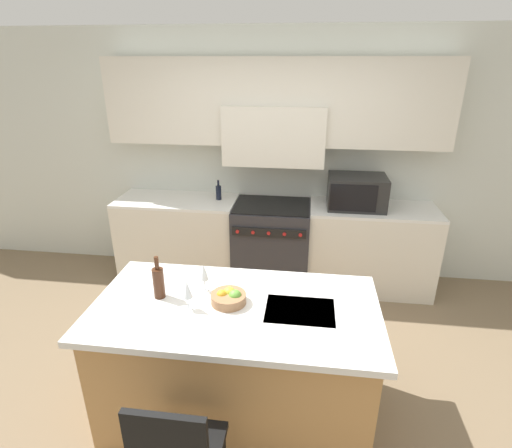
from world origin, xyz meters
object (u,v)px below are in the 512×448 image
object	(u,v)px
wine_bottle	(159,282)
oil_bottle_on_counter	(219,192)
fruit_bowl	(229,297)
wine_glass_far	(204,273)
wine_glass_near	(187,290)
microwave	(357,192)
range_stove	(272,244)

from	to	relation	value
wine_bottle	oil_bottle_on_counter	size ratio (longest dim) A/B	1.38
fruit_bowl	oil_bottle_on_counter	distance (m)	1.97
wine_bottle	fruit_bowl	size ratio (longest dim) A/B	1.30
wine_bottle	wine_glass_far	xyz separation A→B (m)	(0.28, 0.12, 0.02)
wine_glass_near	fruit_bowl	distance (m)	0.28
microwave	wine_glass_far	bearing A→B (deg)	-124.30
wine_glass_far	oil_bottle_on_counter	distance (m)	1.81
range_stove	wine_glass_far	xyz separation A→B (m)	(-0.31, -1.71, 0.57)
wine_glass_near	wine_bottle	bearing A→B (deg)	154.45
fruit_bowl	microwave	bearing A→B (deg)	62.03
range_stove	fruit_bowl	xyz separation A→B (m)	(-0.11, -1.83, 0.47)
wine_glass_near	oil_bottle_on_counter	size ratio (longest dim) A/B	0.92
wine_glass_near	wine_glass_far	world-z (taller)	same
range_stove	wine_glass_near	size ratio (longest dim) A/B	4.63
wine_glass_far	fruit_bowl	world-z (taller)	wine_glass_far
range_stove	wine_glass_near	distance (m)	2.05
range_stove	wine_glass_far	world-z (taller)	wine_glass_far
range_stove	wine_bottle	distance (m)	2.00
range_stove	wine_glass_far	bearing A→B (deg)	-100.19
fruit_bowl	oil_bottle_on_counter	bearing A→B (deg)	104.38
wine_bottle	wine_glass_near	distance (m)	0.26
microwave	wine_glass_near	size ratio (longest dim) A/B	2.92
wine_glass_near	oil_bottle_on_counter	bearing A→B (deg)	96.95
wine_glass_far	oil_bottle_on_counter	bearing A→B (deg)	99.34
range_stove	oil_bottle_on_counter	world-z (taller)	oil_bottle_on_counter
microwave	oil_bottle_on_counter	world-z (taller)	microwave
wine_bottle	oil_bottle_on_counter	world-z (taller)	wine_bottle
wine_glass_far	fruit_bowl	bearing A→B (deg)	-32.29
microwave	fruit_bowl	size ratio (longest dim) A/B	2.52
wine_bottle	oil_bottle_on_counter	xyz separation A→B (m)	(-0.01, 1.90, 0.01)
microwave	wine_glass_far	world-z (taller)	microwave
range_stove	wine_bottle	size ratio (longest dim) A/B	3.09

